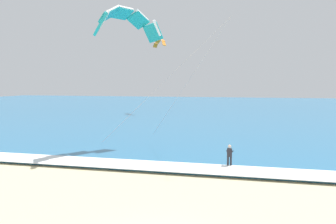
{
  "coord_description": "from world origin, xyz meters",
  "views": [
    {
      "loc": [
        3.65,
        -11.87,
        5.98
      ],
      "look_at": [
        -3.01,
        14.54,
        3.73
      ],
      "focal_mm": 38.17,
      "sensor_mm": 36.0,
      "label": 1
    }
  ],
  "objects": [
    {
      "name": "sea",
      "position": [
        0.0,
        70.54,
        0.1
      ],
      "size": [
        200.0,
        120.0,
        0.2
      ],
      "primitive_type": "cube",
      "color": "teal",
      "rests_on": "ground"
    },
    {
      "name": "surf_foam",
      "position": [
        0.0,
        11.54,
        0.22
      ],
      "size": [
        200.0,
        2.85,
        0.04
      ],
      "primitive_type": "cube",
      "color": "white",
      "rests_on": "sea"
    },
    {
      "name": "surfboard",
      "position": [
        1.82,
        12.87,
        0.03
      ],
      "size": [
        0.45,
        1.4,
        0.09
      ],
      "color": "#E04C38",
      "rests_on": "ground"
    },
    {
      "name": "kitesurfer",
      "position": [
        1.82,
        12.89,
        0.94
      ],
      "size": [
        0.55,
        0.52,
        1.69
      ],
      "color": "#232328",
      "rests_on": "ground"
    },
    {
      "name": "kite_primary",
      "position": [
        -7.41,
        17.35,
        11.25
      ],
      "size": [
        11.08,
        7.25,
        11.22
      ],
      "color": "teal"
    },
    {
      "name": "kite_distant",
      "position": [
        -14.72,
        54.57,
        13.71
      ],
      "size": [
        3.41,
        3.67,
        1.56
      ],
      "color": "orange"
    }
  ]
}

